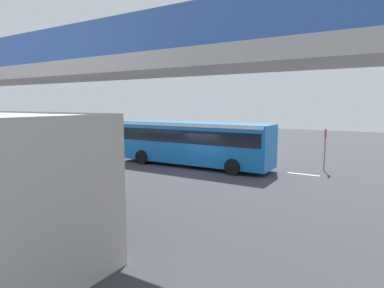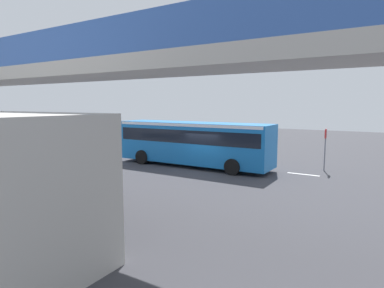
% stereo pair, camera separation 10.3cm
% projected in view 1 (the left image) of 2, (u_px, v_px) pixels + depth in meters
% --- Properties ---
extents(ground, '(80.00, 80.00, 0.00)m').
position_uv_depth(ground, '(204.00, 170.00, 21.80)').
color(ground, '#38383D').
extents(city_bus, '(11.54, 2.85, 3.15)m').
position_uv_depth(city_bus, '(193.00, 140.00, 23.10)').
color(city_bus, '#196BB7').
rests_on(city_bus, ground).
extents(parked_van, '(4.80, 2.17, 2.05)m').
position_uv_depth(parked_van, '(38.00, 158.00, 19.83)').
color(parked_van, '#B7BCC6').
rests_on(parked_van, ground).
extents(bicycle_blue, '(1.77, 0.44, 0.96)m').
position_uv_depth(bicycle_blue, '(85.00, 159.00, 24.14)').
color(bicycle_blue, black).
rests_on(bicycle_blue, ground).
extents(bicycle_green, '(1.77, 0.44, 0.96)m').
position_uv_depth(bicycle_green, '(63.00, 161.00, 23.07)').
color(bicycle_green, black).
rests_on(bicycle_green, ground).
extents(pedestrian, '(0.38, 0.38, 1.79)m').
position_uv_depth(pedestrian, '(209.00, 150.00, 25.00)').
color(pedestrian, '#2D2D38').
rests_on(pedestrian, ground).
extents(traffic_sign, '(0.08, 0.60, 2.80)m').
position_uv_depth(traffic_sign, '(325.00, 143.00, 21.45)').
color(traffic_sign, slate).
rests_on(traffic_sign, ground).
extents(lane_dash_leftmost, '(2.00, 0.20, 0.01)m').
position_uv_depth(lane_dash_leftmost, '(303.00, 174.00, 20.58)').
color(lane_dash_leftmost, silver).
rests_on(lane_dash_leftmost, ground).
extents(lane_dash_left, '(2.00, 0.20, 0.01)m').
position_uv_depth(lane_dash_left, '(244.00, 168.00, 22.64)').
color(lane_dash_left, silver).
rests_on(lane_dash_left, ground).
extents(lane_dash_centre, '(2.00, 0.20, 0.01)m').
position_uv_depth(lane_dash_centre, '(195.00, 162.00, 24.69)').
color(lane_dash_centre, silver).
rests_on(lane_dash_centre, ground).
extents(lane_dash_right, '(2.00, 0.20, 0.01)m').
position_uv_depth(lane_dash_right, '(154.00, 158.00, 26.75)').
color(lane_dash_right, silver).
rests_on(lane_dash_right, ground).
extents(pedestrian_overpass, '(30.20, 2.60, 7.00)m').
position_uv_depth(pedestrian_overpass, '(75.00, 83.00, 12.42)').
color(pedestrian_overpass, '#B2ADA5').
rests_on(pedestrian_overpass, ground).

